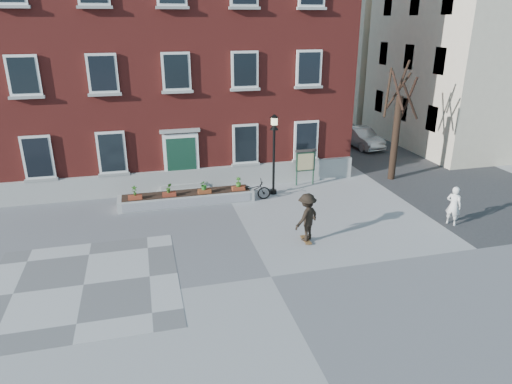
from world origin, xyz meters
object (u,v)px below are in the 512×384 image
object	(u,v)px
bicycle	(251,190)
lamp_post	(274,143)
notice_board	(306,161)
skateboarder	(307,217)
parked_car	(361,137)
bystander	(454,206)

from	to	relation	value
bicycle	lamp_post	bearing A→B (deg)	-61.06
lamp_post	notice_board	xyz separation A→B (m)	(1.94, 0.84, -1.28)
bicycle	skateboarder	world-z (taller)	skateboarder
notice_board	skateboarder	distance (m)	6.46
bicycle	parked_car	size ratio (longest dim) A/B	0.46
bystander	bicycle	bearing A→B (deg)	24.11
bicycle	bystander	xyz separation A→B (m)	(7.42, -4.75, 0.36)
lamp_post	skateboarder	world-z (taller)	lamp_post
notice_board	parked_car	bearing A→B (deg)	45.04
notice_board	skateboarder	xyz separation A→B (m)	(-2.16, -6.08, -0.25)
parked_car	lamp_post	world-z (taller)	lamp_post
bystander	skateboarder	xyz separation A→B (m)	(-6.41, 0.02, 0.17)
bicycle	lamp_post	xyz separation A→B (m)	(1.24, 0.51, 2.06)
bicycle	notice_board	bearing A→B (deg)	-60.43
bicycle	bystander	distance (m)	8.82
parked_car	bystander	size ratio (longest dim) A/B	2.37
bicycle	skateboarder	size ratio (longest dim) A/B	0.93
bystander	lamp_post	bearing A→B (deg)	16.34
bystander	skateboarder	world-z (taller)	skateboarder
parked_car	skateboarder	distance (m)	14.84
parked_car	notice_board	size ratio (longest dim) A/B	2.12
bicycle	notice_board	xyz separation A→B (m)	(3.17, 1.36, 0.78)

